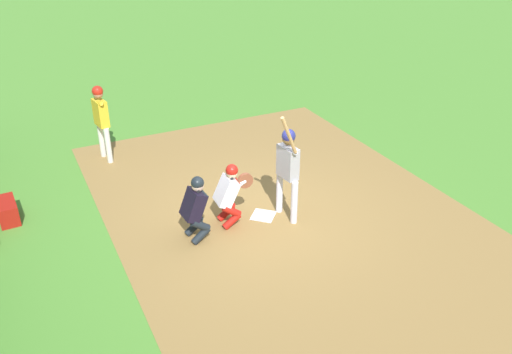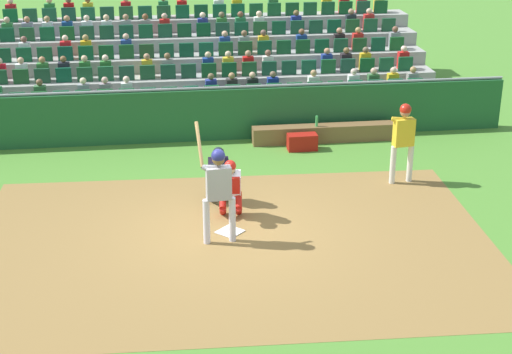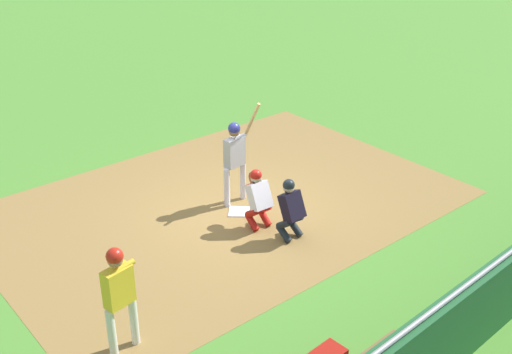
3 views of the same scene
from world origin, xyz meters
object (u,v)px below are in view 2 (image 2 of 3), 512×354
batter_at_plate (218,184)px  dugout_bench (326,133)px  home_plate_marker (230,232)px  on_deck_batter (403,135)px  water_bottle_on_bench (317,121)px  catcher_crouching (230,185)px  equipment_duffel_bag (302,142)px  home_plate_umpire (219,172)px

batter_at_plate → dugout_bench: batter_at_plate is taller
home_plate_marker → batter_at_plate: 1.26m
batter_at_plate → on_deck_batter: size_ratio=1.26×
water_bottle_on_bench → on_deck_batter: size_ratio=0.15×
catcher_crouching → batter_at_plate: bearing=73.2°
home_plate_marker → batter_at_plate: size_ratio=0.19×
batter_at_plate → equipment_duffel_bag: batter_at_plate is taller
home_plate_marker → batter_at_plate: bearing=57.7°
catcher_crouching → water_bottle_on_bench: bearing=-122.0°
batter_at_plate → water_bottle_on_bench: 6.18m
home_plate_marker → dugout_bench: 5.88m
home_plate_marker → water_bottle_on_bench: bearing=-119.0°
dugout_bench → equipment_duffel_bag: size_ratio=5.18×
batter_at_plate → catcher_crouching: bearing=-106.8°
home_plate_umpire → equipment_duffel_bag: bearing=-128.1°
dugout_bench → on_deck_batter: 3.30m
catcher_crouching → water_bottle_on_bench: catcher_crouching is taller
batter_at_plate → catcher_crouching: (-0.33, -1.08, -0.47)m
catcher_crouching → home_plate_umpire: home_plate_umpire is taller
home_plate_marker → home_plate_umpire: (0.08, -1.46, 0.69)m
home_plate_umpire → on_deck_batter: on_deck_batter is taller
on_deck_batter → batter_at_plate: bearing=29.4°
water_bottle_on_bench → batter_at_plate: bearing=60.7°
water_bottle_on_bench → dugout_bench: bearing=-166.0°
equipment_duffel_bag → home_plate_umpire: bearing=50.9°
on_deck_batter → catcher_crouching: bearing=18.9°
home_plate_marker → home_plate_umpire: size_ratio=0.34×
on_deck_batter → water_bottle_on_bench: bearing=-65.3°
dugout_bench → batter_at_plate: bearing=59.0°
batter_at_plate → water_bottle_on_bench: bearing=-119.3°
home_plate_marker → on_deck_batter: on_deck_batter is taller
home_plate_marker → batter_at_plate: (0.25, 0.39, 1.17)m
home_plate_marker → catcher_crouching: catcher_crouching is taller
home_plate_marker → dugout_bench: dugout_bench is taller
home_plate_marker → on_deck_batter: bearing=-153.3°
home_plate_umpire → water_bottle_on_bench: size_ratio=4.63×
home_plate_marker → dugout_bench: size_ratio=0.12×
water_bottle_on_bench → equipment_duffel_bag: size_ratio=0.38×
equipment_duffel_bag → on_deck_batter: on_deck_batter is taller
batter_at_plate → on_deck_batter: batter_at_plate is taller
home_plate_marker → equipment_duffel_bag: size_ratio=0.60×
batter_at_plate → equipment_duffel_bag: (-2.54, -4.87, -0.98)m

